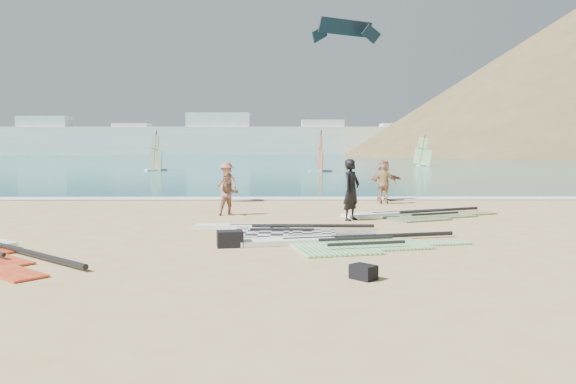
{
  "coord_description": "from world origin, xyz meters",
  "views": [
    {
      "loc": [
        -1.44,
        -13.1,
        2.38
      ],
      "look_at": [
        -1.29,
        4.0,
        1.0
      ],
      "focal_mm": 35.0,
      "sensor_mm": 36.0,
      "label": 1
    }
  ],
  "objects_px": {
    "beachgoer_left": "(228,194)",
    "beachgoer_mid": "(227,182)",
    "beachgoer_back": "(384,184)",
    "rig_green": "(337,243)",
    "person_wetsuit": "(351,190)",
    "gear_bag_near": "(230,239)",
    "beachgoer_right": "(384,180)",
    "rig_orange": "(410,215)",
    "rig_grey": "(267,230)",
    "gear_bag_far": "(363,272)"
  },
  "relations": [
    {
      "from": "beachgoer_left",
      "to": "beachgoer_mid",
      "type": "bearing_deg",
      "value": 79.73
    },
    {
      "from": "rig_grey",
      "to": "beachgoer_back",
      "type": "xyz_separation_m",
      "value": [
        4.65,
        7.55,
        0.8
      ]
    },
    {
      "from": "gear_bag_near",
      "to": "gear_bag_far",
      "type": "height_order",
      "value": "gear_bag_near"
    },
    {
      "from": "rig_grey",
      "to": "rig_green",
      "type": "relative_size",
      "value": 0.9
    },
    {
      "from": "rig_grey",
      "to": "beachgoer_mid",
      "type": "relative_size",
      "value": 3.03
    },
    {
      "from": "gear_bag_far",
      "to": "person_wetsuit",
      "type": "height_order",
      "value": "person_wetsuit"
    },
    {
      "from": "rig_grey",
      "to": "beachgoer_mid",
      "type": "xyz_separation_m",
      "value": [
        -1.99,
        8.42,
        0.81
      ]
    },
    {
      "from": "beachgoer_mid",
      "to": "beachgoer_back",
      "type": "xyz_separation_m",
      "value": [
        6.64,
        -0.87,
        -0.01
      ]
    },
    {
      "from": "rig_grey",
      "to": "beachgoer_back",
      "type": "distance_m",
      "value": 8.9
    },
    {
      "from": "rig_orange",
      "to": "gear_bag_near",
      "type": "xyz_separation_m",
      "value": [
        -5.63,
        -5.81,
        0.14
      ]
    },
    {
      "from": "gear_bag_near",
      "to": "gear_bag_far",
      "type": "xyz_separation_m",
      "value": [
        2.72,
        -3.3,
        -0.06
      ]
    },
    {
      "from": "rig_grey",
      "to": "gear_bag_near",
      "type": "height_order",
      "value": "gear_bag_near"
    },
    {
      "from": "rig_orange",
      "to": "rig_green",
      "type": "bearing_deg",
      "value": -141.0
    },
    {
      "from": "gear_bag_far",
      "to": "beachgoer_back",
      "type": "distance_m",
      "value": 13.61
    },
    {
      "from": "gear_bag_far",
      "to": "beachgoer_back",
      "type": "xyz_separation_m",
      "value": [
        2.76,
        13.31,
        0.71
      ]
    },
    {
      "from": "rig_green",
      "to": "beachgoer_right",
      "type": "distance_m",
      "value": 11.63
    },
    {
      "from": "gear_bag_near",
      "to": "beachgoer_mid",
      "type": "height_order",
      "value": "beachgoer_mid"
    },
    {
      "from": "person_wetsuit",
      "to": "beachgoer_back",
      "type": "distance_m",
      "value": 5.59
    },
    {
      "from": "rig_green",
      "to": "rig_orange",
      "type": "xyz_separation_m",
      "value": [
        3.06,
        5.6,
        -0.0
      ]
    },
    {
      "from": "rig_orange",
      "to": "person_wetsuit",
      "type": "relative_size",
      "value": 2.83
    },
    {
      "from": "beachgoer_back",
      "to": "rig_grey",
      "type": "bearing_deg",
      "value": 73.77
    },
    {
      "from": "rig_grey",
      "to": "rig_green",
      "type": "distance_m",
      "value": 2.86
    },
    {
      "from": "rig_orange",
      "to": "beachgoer_back",
      "type": "relative_size",
      "value": 3.33
    },
    {
      "from": "gear_bag_near",
      "to": "beachgoer_right",
      "type": "bearing_deg",
      "value": 63.35
    },
    {
      "from": "gear_bag_near",
      "to": "beachgoer_left",
      "type": "height_order",
      "value": "beachgoer_left"
    },
    {
      "from": "person_wetsuit",
      "to": "beachgoer_mid",
      "type": "height_order",
      "value": "person_wetsuit"
    },
    {
      "from": "rig_grey",
      "to": "rig_orange",
      "type": "height_order",
      "value": "rig_orange"
    },
    {
      "from": "rig_orange",
      "to": "gear_bag_far",
      "type": "bearing_deg",
      "value": -130.13
    },
    {
      "from": "rig_green",
      "to": "person_wetsuit",
      "type": "relative_size",
      "value": 2.91
    },
    {
      "from": "rig_green",
      "to": "beachgoer_mid",
      "type": "height_order",
      "value": "beachgoer_mid"
    },
    {
      "from": "rig_orange",
      "to": "person_wetsuit",
      "type": "xyz_separation_m",
      "value": [
        -2.15,
        -1.01,
        0.94
      ]
    },
    {
      "from": "person_wetsuit",
      "to": "beachgoer_left",
      "type": "xyz_separation_m",
      "value": [
        -4.11,
        1.33,
        -0.24
      ]
    },
    {
      "from": "gear_bag_near",
      "to": "beachgoer_right",
      "type": "relative_size",
      "value": 0.34
    },
    {
      "from": "rig_orange",
      "to": "rig_grey",
      "type": "bearing_deg",
      "value": -167.62
    },
    {
      "from": "rig_green",
      "to": "rig_orange",
      "type": "height_order",
      "value": "same"
    },
    {
      "from": "gear_bag_far",
      "to": "person_wetsuit",
      "type": "distance_m",
      "value": 8.18
    },
    {
      "from": "rig_green",
      "to": "beachgoer_back",
      "type": "height_order",
      "value": "beachgoer_back"
    },
    {
      "from": "rig_green",
      "to": "beachgoer_right",
      "type": "bearing_deg",
      "value": 61.23
    },
    {
      "from": "rig_green",
      "to": "person_wetsuit",
      "type": "bearing_deg",
      "value": 65.76
    },
    {
      "from": "beachgoer_left",
      "to": "rig_grey",
      "type": "bearing_deg",
      "value": -84.98
    },
    {
      "from": "rig_grey",
      "to": "beachgoer_right",
      "type": "xyz_separation_m",
      "value": [
        4.88,
        8.9,
        0.85
      ]
    },
    {
      "from": "rig_orange",
      "to": "beachgoer_left",
      "type": "xyz_separation_m",
      "value": [
        -6.26,
        0.32,
        0.7
      ]
    },
    {
      "from": "rig_green",
      "to": "beachgoer_left",
      "type": "xyz_separation_m",
      "value": [
        -3.2,
        5.92,
        0.7
      ]
    },
    {
      "from": "gear_bag_near",
      "to": "beachgoer_right",
      "type": "xyz_separation_m",
      "value": [
        5.71,
        11.37,
        0.71
      ]
    },
    {
      "from": "gear_bag_far",
      "to": "rig_green",
      "type": "bearing_deg",
      "value": 92.32
    },
    {
      "from": "rig_grey",
      "to": "beachgoer_mid",
      "type": "distance_m",
      "value": 8.69
    },
    {
      "from": "rig_green",
      "to": "beachgoer_right",
      "type": "height_order",
      "value": "beachgoer_right"
    },
    {
      "from": "gear_bag_far",
      "to": "beachgoer_right",
      "type": "bearing_deg",
      "value": 78.48
    },
    {
      "from": "rig_grey",
      "to": "gear_bag_near",
      "type": "relative_size",
      "value": 8.52
    },
    {
      "from": "rig_green",
      "to": "beachgoer_mid",
      "type": "bearing_deg",
      "value": 96.17
    }
  ]
}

